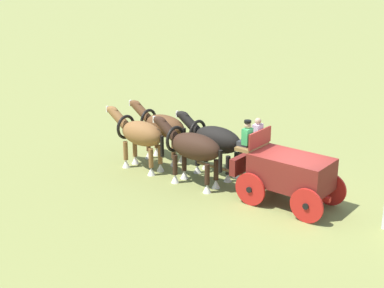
{
  "coord_description": "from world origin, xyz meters",
  "views": [
    {
      "loc": [
        -12.63,
        11.36,
        7.73
      ],
      "look_at": [
        4.08,
        1.35,
        1.2
      ],
      "focal_mm": 51.15,
      "sensor_mm": 36.0,
      "label": 1
    }
  ],
  "objects_px": {
    "show_wagon": "(287,171)",
    "draft_horse_rear_off": "(214,140)",
    "draft_horse_rear_near": "(192,147)",
    "draft_horse_lead_near": "(140,134)",
    "draft_horse_lead_off": "(162,127)"
  },
  "relations": [
    {
      "from": "show_wagon",
      "to": "draft_horse_rear_near",
      "type": "bearing_deg",
      "value": 31.14
    },
    {
      "from": "draft_horse_rear_off",
      "to": "draft_horse_lead_off",
      "type": "bearing_deg",
      "value": 20.5
    },
    {
      "from": "draft_horse_rear_near",
      "to": "draft_horse_lead_off",
      "type": "xyz_separation_m",
      "value": [
        2.9,
        -0.3,
        -0.03
      ]
    },
    {
      "from": "show_wagon",
      "to": "draft_horse_rear_off",
      "type": "bearing_deg",
      "value": 9.84
    },
    {
      "from": "show_wagon",
      "to": "draft_horse_rear_off",
      "type": "xyz_separation_m",
      "value": [
        3.46,
        0.6,
        0.19
      ]
    },
    {
      "from": "draft_horse_rear_near",
      "to": "draft_horse_rear_off",
      "type": "distance_m",
      "value": 1.3
    },
    {
      "from": "draft_horse_rear_near",
      "to": "draft_horse_lead_near",
      "type": "relative_size",
      "value": 1.05
    },
    {
      "from": "show_wagon",
      "to": "draft_horse_rear_near",
      "type": "xyz_separation_m",
      "value": [
        3.01,
        1.82,
        0.25
      ]
    },
    {
      "from": "draft_horse_rear_near",
      "to": "draft_horse_lead_off",
      "type": "distance_m",
      "value": 2.92
    },
    {
      "from": "show_wagon",
      "to": "draft_horse_lead_near",
      "type": "height_order",
      "value": "show_wagon"
    },
    {
      "from": "draft_horse_rear_near",
      "to": "draft_horse_lead_near",
      "type": "xyz_separation_m",
      "value": [
        2.44,
        0.91,
        -0.02
      ]
    },
    {
      "from": "draft_horse_rear_off",
      "to": "draft_horse_lead_near",
      "type": "relative_size",
      "value": 1.04
    },
    {
      "from": "show_wagon",
      "to": "draft_horse_lead_off",
      "type": "bearing_deg",
      "value": 14.39
    },
    {
      "from": "draft_horse_rear_off",
      "to": "draft_horse_lead_near",
      "type": "bearing_deg",
      "value": 47.01
    },
    {
      "from": "show_wagon",
      "to": "draft_horse_rear_off",
      "type": "relative_size",
      "value": 1.82
    }
  ]
}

